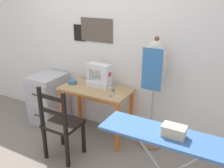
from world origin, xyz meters
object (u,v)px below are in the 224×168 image
Objects in this scene: scissors at (113,96)px; storage_box at (174,131)px; fabric_bowl at (72,82)px; thread_spool_mid_table at (113,91)px; wooden_chair at (62,125)px; ironing_board at (168,139)px; thread_spool_near_machine at (110,89)px; sewing_machine at (100,76)px; filing_cabinet at (49,98)px; dress_form at (155,73)px.

storage_box is (0.94, -0.70, 0.16)m from scissors.
fabric_bowl reaches higher than thread_spool_mid_table.
ironing_board is at bearing -8.02° from wooden_chair.
scissors is 3.42× the size of thread_spool_near_machine.
storage_box reaches higher than scissors.
sewing_machine is at bearing 161.68° from thread_spool_mid_table.
dress_form is at bearing 5.18° from filing_cabinet.
wooden_chair is at bearing 171.98° from ironing_board.
scissors is 0.14m from thread_spool_mid_table.
ironing_board reaches higher than fabric_bowl.
fabric_bowl is 0.16× the size of filing_cabinet.
ironing_board reaches higher than thread_spool_mid_table.
scissors is 0.71m from wooden_chair.
wooden_chair is at bearing -137.60° from dress_form.
thread_spool_mid_table is (0.64, 0.02, -0.01)m from fabric_bowl.
filing_cabinet is 1.74m from dress_form.
thread_spool_near_machine reaches higher than thread_spool_mid_table.
scissors is 1.18m from storage_box.
thread_spool_near_machine is 0.05× the size of wooden_chair.
fabric_bowl is 0.63× the size of storage_box.
dress_form reaches higher than ironing_board.
sewing_machine is 9.60× the size of thread_spool_mid_table.
storage_box is at bearing -26.07° from fabric_bowl.
sewing_machine reaches higher than thread_spool_near_machine.
fabric_bowl is at bearing -0.05° from filing_cabinet.
ironing_board is at bearing -39.11° from thread_spool_near_machine.
sewing_machine is at bearing 143.38° from ironing_board.
scissors is at bearing -8.82° from fabric_bowl.
dress_form is at bearing 42.40° from wooden_chair.
sewing_machine is 1.51m from ironing_board.
wooden_chair is at bearing -129.42° from scissors.
thread_spool_near_machine is at bearing 140.89° from ironing_board.
filing_cabinet is (-0.88, -0.10, -0.48)m from sewing_machine.
fabric_bowl is 0.64m from thread_spool_mid_table.
thread_spool_mid_table is at bearing 140.81° from storage_box.
sewing_machine is 0.24× the size of dress_form.
filing_cabinet reaches higher than thread_spool_mid_table.
thread_spool_near_machine and filing_cabinet have the same top height.
sewing_machine is 2.31× the size of scissors.
dress_form is at bearing 14.99° from thread_spool_mid_table.
fabric_bowl is at bearing -177.36° from thread_spool_near_machine.
dress_form is (0.73, 0.05, 0.15)m from sewing_machine.
filing_cabinet is at bearing 159.22° from storage_box.
filing_cabinet is at bearing -178.57° from thread_spool_near_machine.
dress_form is at bearing 118.51° from storage_box.
dress_form reaches higher than thread_spool_near_machine.
fabric_bowl is 0.59m from thread_spool_near_machine.
fabric_bowl is at bearing 115.24° from wooden_chair.
dress_form is (1.13, 0.15, 0.27)m from fabric_bowl.
filing_cabinet is at bearing -173.78° from sewing_machine.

